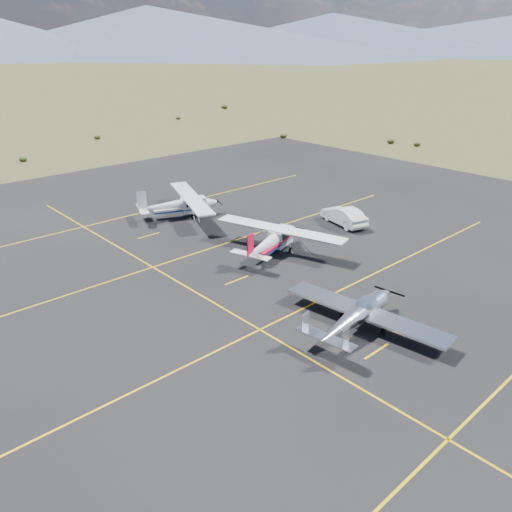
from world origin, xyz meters
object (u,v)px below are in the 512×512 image
aircraft_low_wing (359,314)px  aircraft_cessna (273,240)px  aircraft_plain (180,204)px  sedan (344,216)px

aircraft_low_wing → aircraft_cessna: size_ratio=0.95×
aircraft_low_wing → aircraft_plain: (3.56, 22.17, 0.19)m
aircraft_low_wing → aircraft_plain: bearing=73.8°
aircraft_low_wing → aircraft_cessna: bearing=63.1°
aircraft_plain → aircraft_low_wing: bearing=-77.7°
aircraft_low_wing → aircraft_cessna: (3.84, 10.62, 0.16)m
aircraft_cessna → aircraft_plain: bearing=74.4°
aircraft_low_wing → sedan: bearing=34.1°
aircraft_cessna → sedan: aircraft_cessna is taller
sedan → aircraft_cessna: bearing=17.9°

